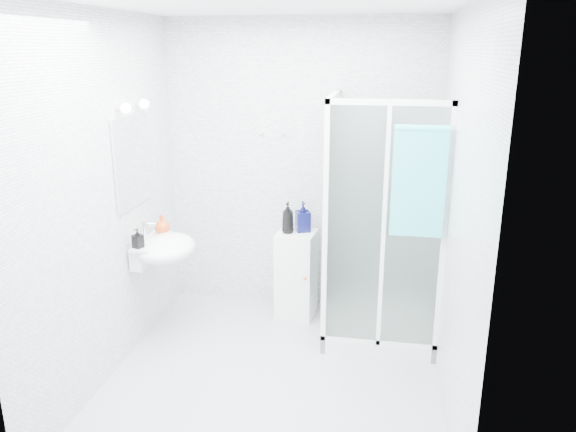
% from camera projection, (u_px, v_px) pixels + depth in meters
% --- Properties ---
extents(room, '(2.40, 2.60, 2.60)m').
position_uv_depth(room, '(272.00, 209.00, 3.77)').
color(room, silver).
rests_on(room, ground).
extents(shower_enclosure, '(0.90, 0.95, 2.00)m').
position_uv_depth(shower_enclosure, '(370.00, 287.00, 4.63)').
color(shower_enclosure, white).
rests_on(shower_enclosure, ground).
extents(wall_basin, '(0.46, 0.56, 0.35)m').
position_uv_depth(wall_basin, '(163.00, 248.00, 4.50)').
color(wall_basin, white).
rests_on(wall_basin, ground).
extents(mirror, '(0.02, 0.60, 0.70)m').
position_uv_depth(mirror, '(133.00, 161.00, 4.33)').
color(mirror, white).
rests_on(mirror, room).
extents(vanity_lights, '(0.10, 0.40, 0.08)m').
position_uv_depth(vanity_lights, '(135.00, 106.00, 4.20)').
color(vanity_lights, silver).
rests_on(vanity_lights, room).
extents(wall_hooks, '(0.23, 0.06, 0.03)m').
position_uv_depth(wall_hooks, '(272.00, 134.00, 4.90)').
color(wall_hooks, silver).
rests_on(wall_hooks, room).
extents(storage_cabinet, '(0.36, 0.37, 0.79)m').
position_uv_depth(storage_cabinet, '(296.00, 274.00, 5.02)').
color(storage_cabinet, white).
rests_on(storage_cabinet, ground).
extents(hand_towel, '(0.37, 0.05, 0.79)m').
position_uv_depth(hand_towel, '(419.00, 179.00, 3.91)').
color(hand_towel, '#35BFCA').
rests_on(hand_towel, shower_enclosure).
extents(shampoo_bottle_a, '(0.12, 0.12, 0.27)m').
position_uv_depth(shampoo_bottle_a, '(288.00, 218.00, 4.86)').
color(shampoo_bottle_a, black).
rests_on(shampoo_bottle_a, storage_cabinet).
extents(shampoo_bottle_b, '(0.15, 0.16, 0.27)m').
position_uv_depth(shampoo_bottle_b, '(303.00, 217.00, 4.90)').
color(shampoo_bottle_b, '#0A0D3F').
rests_on(shampoo_bottle_b, storage_cabinet).
extents(soap_dispenser_orange, '(0.16, 0.16, 0.16)m').
position_uv_depth(soap_dispenser_orange, '(162.00, 225.00, 4.62)').
color(soap_dispenser_orange, '#BC4316').
rests_on(soap_dispenser_orange, wall_basin).
extents(soap_dispenser_black, '(0.09, 0.09, 0.15)m').
position_uv_depth(soap_dispenser_black, '(138.00, 238.00, 4.30)').
color(soap_dispenser_black, black).
rests_on(soap_dispenser_black, wall_basin).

